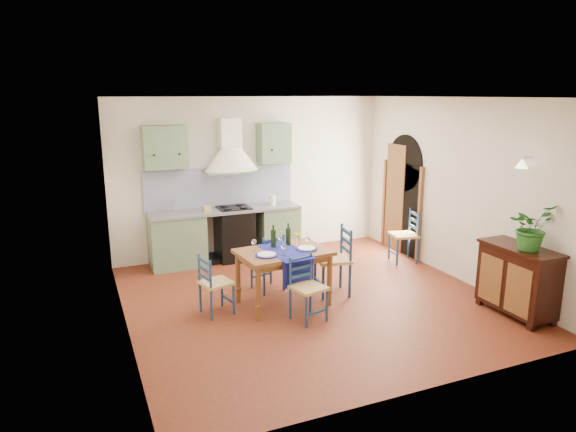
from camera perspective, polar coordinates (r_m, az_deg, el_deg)
The scene contains 13 objects.
floor at distance 7.39m, azimuth 2.56°, elevation -9.24°, with size 5.00×5.00×0.00m, color #4F2011.
back_wall at distance 8.98m, azimuth -6.37°, elevation 1.81°, with size 5.00×0.96×2.80m.
right_wall at distance 8.55m, azimuth 17.14°, elevation 2.67°, with size 0.26×5.00×2.80m.
left_wall at distance 6.33m, azimuth -18.20°, elevation -0.45°, with size 0.04×5.00×2.80m, color silver.
ceiling at distance 6.82m, azimuth 2.82°, elevation 13.07°, with size 5.00×5.00×0.01m, color white.
dining_table at distance 7.00m, azimuth -0.46°, elevation -4.56°, with size 1.28×0.98×1.09m.
chair_near at distance 6.62m, azimuth 2.14°, elevation -7.96°, with size 0.47×0.47×0.84m.
chair_far at distance 7.57m, azimuth -2.17°, elevation -5.07°, with size 0.48×0.48×0.86m.
chair_left at distance 6.85m, azimuth -8.18°, elevation -7.47°, with size 0.45×0.45×0.81m.
chair_right at distance 7.45m, azimuth 5.23°, elevation -4.87°, with size 0.53×0.53×0.99m.
chair_spare at distance 9.07m, azimuth 12.93°, elevation -2.11°, with size 0.50×0.50×0.90m.
sideboard at distance 7.36m, azimuth 24.15°, elevation -6.31°, with size 0.50×1.05×0.94m.
potted_plant at distance 7.06m, azimuth 25.39°, elevation -1.12°, with size 0.53×0.46×0.59m, color #1F5A1E.
Camera 1 is at (-2.94, -6.15, 2.85)m, focal length 32.00 mm.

